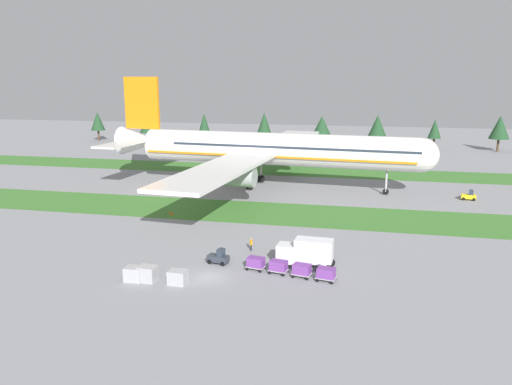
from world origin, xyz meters
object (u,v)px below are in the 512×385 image
at_px(catering_truck, 306,252).
at_px(uld_container_2, 148,274).
at_px(baggage_tug, 219,257).
at_px(pushback_tractor, 469,196).
at_px(uld_container_1, 178,277).
at_px(cargo_dolly_third, 302,270).
at_px(taxiway_marker_0, 170,212).
at_px(taxiway_marker_1, 173,214).
at_px(cargo_dolly_second, 278,266).
at_px(uld_container_0, 134,274).
at_px(ground_crew_marshaller, 251,244).
at_px(cargo_dolly_fourth, 326,273).
at_px(airliner, 266,149).
at_px(cargo_dolly_lead, 256,262).

distance_m(catering_truck, uld_container_2, 18.92).
distance_m(baggage_tug, pushback_tractor, 56.32).
xyz_separation_m(baggage_tug, uld_container_1, (-2.66, -7.09, -0.02)).
relative_size(cargo_dolly_third, taxiway_marker_0, 3.62).
bearing_deg(baggage_tug, taxiway_marker_1, 45.99).
relative_size(pushback_tractor, taxiway_marker_0, 4.00).
height_order(catering_truck, pushback_tractor, catering_truck).
xyz_separation_m(cargo_dolly_second, pushback_tractor, (28.69, 44.48, -0.10)).
xyz_separation_m(cargo_dolly_third, uld_container_1, (-13.28, -4.98, -0.13)).
bearing_deg(uld_container_0, taxiway_marker_0, 104.00).
bearing_deg(uld_container_1, ground_crew_marshaller, 66.87).
bearing_deg(taxiway_marker_1, uld_container_1, -67.31).
distance_m(cargo_dolly_second, cargo_dolly_fourth, 5.80).
relative_size(baggage_tug, cargo_dolly_third, 1.14).
bearing_deg(pushback_tractor, baggage_tug, 144.69).
xyz_separation_m(cargo_dolly_fourth, ground_crew_marshaller, (-10.66, 8.38, 0.03)).
relative_size(airliner, cargo_dolly_lead, 34.47).
relative_size(cargo_dolly_second, uld_container_2, 1.23).
bearing_deg(catering_truck, taxiway_marker_1, 55.48).
relative_size(baggage_tug, cargo_dolly_second, 1.14).
relative_size(cargo_dolly_fourth, uld_container_2, 1.23).
distance_m(cargo_dolly_third, catering_truck, 3.52).
relative_size(catering_truck, taxiway_marker_1, 12.74).
xyz_separation_m(ground_crew_marshaller, uld_container_2, (-9.07, -12.80, -0.06)).
distance_m(baggage_tug, cargo_dolly_fourth, 13.73).
distance_m(ground_crew_marshaller, taxiway_marker_1, 22.49).
distance_m(airliner, pushback_tractor, 40.77).
bearing_deg(cargo_dolly_third, ground_crew_marshaller, 56.25).
bearing_deg(cargo_dolly_third, uld_container_2, 117.70).
distance_m(cargo_dolly_third, pushback_tractor, 51.93).
bearing_deg(uld_container_1, cargo_dolly_lead, 38.85).
xyz_separation_m(cargo_dolly_second, cargo_dolly_fourth, (5.69, -1.13, 0.00)).
bearing_deg(cargo_dolly_lead, baggage_tug, 90.00).
bearing_deg(catering_truck, uld_container_1, 125.18).
bearing_deg(airliner, taxiway_marker_0, -18.93).
relative_size(airliner, taxiway_marker_1, 152.22).
bearing_deg(pushback_tractor, taxiway_marker_0, 118.29).
bearing_deg(uld_container_0, uld_container_2, 7.96).
bearing_deg(uld_container_0, cargo_dolly_third, 15.75).
xyz_separation_m(baggage_tug, catering_truck, (10.68, 1.25, 1.14)).
xyz_separation_m(airliner, pushback_tractor, (39.94, -3.51, -7.37)).
distance_m(pushback_tractor, uld_container_2, 65.79).
height_order(cargo_dolly_lead, taxiway_marker_1, cargo_dolly_lead).
xyz_separation_m(baggage_tug, cargo_dolly_fourth, (13.46, -2.68, 0.10)).
relative_size(ground_crew_marshaller, taxiway_marker_0, 2.57).
height_order(cargo_dolly_third, pushback_tractor, pushback_tractor).
xyz_separation_m(ground_crew_marshaller, uld_container_1, (-5.46, -12.79, -0.16)).
relative_size(catering_truck, taxiway_marker_0, 10.45).
height_order(cargo_dolly_fourth, uld_container_1, uld_container_1).
bearing_deg(cargo_dolly_third, catering_truck, 10.14).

